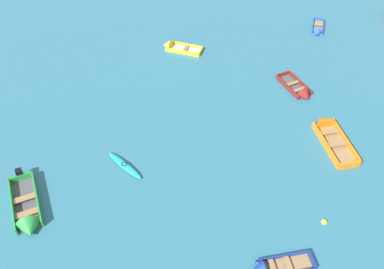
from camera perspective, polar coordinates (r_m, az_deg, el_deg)
name	(u,v)px	position (r m, az deg, el deg)	size (l,w,h in m)	color
rowboat_deep_blue_far_left	(269,268)	(21.86, 10.99, -18.27)	(3.46, 1.78, 0.94)	#99754C
rowboat_yellow_center	(173,47)	(35.30, -2.66, 12.40)	(3.60, 1.93, 1.10)	beige
rowboat_maroon_back_row_right	(300,92)	(31.45, 15.23, 5.91)	(2.69, 3.50, 1.14)	#4C4C51
rowboat_green_midfield_left	(27,215)	(24.76, -22.47, -10.58)	(3.21, 4.54, 1.32)	#4C4C51
rowboat_blue_near_left	(317,31)	(39.20, 17.48, 13.97)	(1.51, 3.03, 0.89)	#99754C
kayak_turquoise_near_right	(125,165)	(25.61, -9.61, -4.36)	(2.71, 2.34, 0.29)	teal
rowboat_orange_midfield_right	(327,131)	(28.74, 18.77, 0.53)	(2.65, 4.78, 1.41)	#99754C
mooring_buoy_near_foreground	(324,222)	(24.18, 18.35, -11.77)	(0.35, 0.35, 0.35)	yellow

